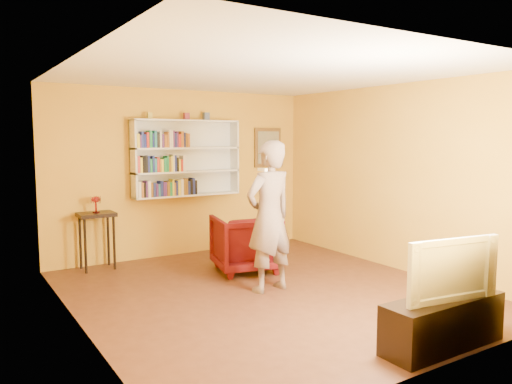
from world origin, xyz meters
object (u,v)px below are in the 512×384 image
bookshelf (185,158)px  armchair (246,243)px  person (269,217)px  tv_cabinet (443,323)px  television (445,268)px  ruby_lustre (96,201)px  console_table (96,222)px

bookshelf → armchair: bookshelf is taller
person → tv_cabinet: bearing=92.8°
tv_cabinet → television: 0.52m
ruby_lustre → tv_cabinet: 4.97m
ruby_lustre → television: bearing=-66.6°
person → ruby_lustre: bearing=-61.9°
person → television: 2.33m
console_table → tv_cabinet: size_ratio=0.65×
ruby_lustre → armchair: 2.26m
ruby_lustre → armchair: ruby_lustre is taller
bookshelf → person: 2.46m
person → television: (0.39, -2.29, -0.19)m
console_table → person: person is taller
bookshelf → armchair: bearing=-78.1°
tv_cabinet → console_table: bearing=113.4°
television → armchair: bearing=101.7°
console_table → armchair: bearing=-34.8°
person → television: bearing=92.8°
bookshelf → person: bearing=-88.6°
armchair → tv_cabinet: 3.26m
console_table → television: size_ratio=0.84×
bookshelf → television: 4.76m
ruby_lustre → television: (1.95, -4.50, -0.26)m
bookshelf → armchair: 1.86m
television → console_table: bearing=122.3°
ruby_lustre → bookshelf: bearing=6.1°
console_table → bookshelf: bearing=6.1°
console_table → ruby_lustre: bearing=63.4°
console_table → person: bearing=-54.9°
console_table → armchair: 2.20m
person → tv_cabinet: (0.39, -2.29, -0.71)m
bookshelf → armchair: size_ratio=2.01×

